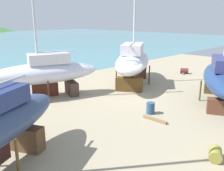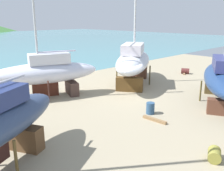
{
  "view_description": "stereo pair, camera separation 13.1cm",
  "coord_description": "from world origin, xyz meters",
  "px_view_note": "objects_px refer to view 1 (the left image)",
  "views": [
    {
      "loc": [
        -14.36,
        -12.21,
        6.01
      ],
      "look_at": [
        -2.55,
        -0.42,
        1.45
      ],
      "focal_mm": 39.3,
      "sensor_mm": 36.0,
      "label": 1
    },
    {
      "loc": [
        -14.27,
        -12.3,
        6.01
      ],
      "look_at": [
        -2.55,
        -0.42,
        1.45
      ],
      "focal_mm": 39.3,
      "sensor_mm": 36.0,
      "label": 2
    }
  ],
  "objects_px": {
    "barrel_rust_mid": "(150,108)",
    "barrel_rust_near": "(184,71)",
    "sailboat_small_center": "(133,61)",
    "barrel_tipped_center": "(215,154)",
    "sailboat_far_slipway": "(45,73)",
    "sailboat_mid_port": "(223,77)"
  },
  "relations": [
    {
      "from": "barrel_rust_mid",
      "to": "barrel_rust_near",
      "type": "distance_m",
      "value": 13.35
    },
    {
      "from": "sailboat_far_slipway",
      "to": "barrel_rust_near",
      "type": "height_order",
      "value": "sailboat_far_slipway"
    },
    {
      "from": "barrel_rust_mid",
      "to": "sailboat_mid_port",
      "type": "bearing_deg",
      "value": -23.81
    },
    {
      "from": "sailboat_far_slipway",
      "to": "sailboat_small_center",
      "type": "bearing_deg",
      "value": -174.69
    },
    {
      "from": "barrel_rust_mid",
      "to": "barrel_rust_near",
      "type": "relative_size",
      "value": 0.87
    },
    {
      "from": "sailboat_far_slipway",
      "to": "barrel_rust_near",
      "type": "xyz_separation_m",
      "value": [
        15.57,
        -3.34,
        -1.68
      ]
    },
    {
      "from": "sailboat_far_slipway",
      "to": "barrel_rust_mid",
      "type": "height_order",
      "value": "sailboat_far_slipway"
    },
    {
      "from": "sailboat_mid_port",
      "to": "sailboat_far_slipway",
      "type": "relative_size",
      "value": 1.01
    },
    {
      "from": "sailboat_mid_port",
      "to": "barrel_rust_near",
      "type": "height_order",
      "value": "sailboat_mid_port"
    },
    {
      "from": "sailboat_mid_port",
      "to": "barrel_rust_near",
      "type": "relative_size",
      "value": 16.11
    },
    {
      "from": "barrel_rust_mid",
      "to": "barrel_rust_near",
      "type": "xyz_separation_m",
      "value": [
        12.55,
        4.53,
        -0.07
      ]
    },
    {
      "from": "sailboat_small_center",
      "to": "barrel_tipped_center",
      "type": "bearing_deg",
      "value": -157.57
    },
    {
      "from": "sailboat_far_slipway",
      "to": "barrel_rust_near",
      "type": "bearing_deg",
      "value": -171.98
    },
    {
      "from": "sailboat_small_center",
      "to": "barrel_tipped_center",
      "type": "xyz_separation_m",
      "value": [
        -7.4,
        -11.04,
        -1.95
      ]
    },
    {
      "from": "barrel_rust_mid",
      "to": "barrel_tipped_center",
      "type": "height_order",
      "value": "barrel_rust_mid"
    },
    {
      "from": "sailboat_small_center",
      "to": "barrel_rust_near",
      "type": "distance_m",
      "value": 7.93
    },
    {
      "from": "barrel_tipped_center",
      "to": "barrel_rust_near",
      "type": "bearing_deg",
      "value": 33.21
    },
    {
      "from": "sailboat_far_slipway",
      "to": "barrel_rust_mid",
      "type": "relative_size",
      "value": 18.21
    },
    {
      "from": "sailboat_small_center",
      "to": "sailboat_far_slipway",
      "type": "relative_size",
      "value": 1.26
    },
    {
      "from": "sailboat_far_slipway",
      "to": "barrel_tipped_center",
      "type": "bearing_deg",
      "value": 112.64
    },
    {
      "from": "barrel_rust_near",
      "to": "barrel_tipped_center",
      "type": "xyz_separation_m",
      "value": [
        -14.99,
        -9.82,
        -0.03
      ]
    },
    {
      "from": "sailboat_mid_port",
      "to": "sailboat_far_slipway",
      "type": "bearing_deg",
      "value": 102.45
    }
  ]
}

